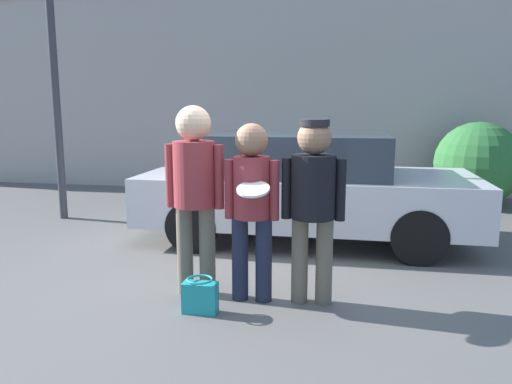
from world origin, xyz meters
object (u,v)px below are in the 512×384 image
(person_middle_with_frisbee, at_px, (252,199))
(handbag, at_px, (200,296))
(parked_car_near, at_px, (306,186))
(shrub, at_px, (477,164))
(person_right, at_px, (313,194))
(person_left, at_px, (195,182))

(person_middle_with_frisbee, distance_m, handbag, 0.96)
(parked_car_near, height_order, shrub, shrub)
(handbag, bearing_deg, shrub, 57.23)
(person_right, bearing_deg, person_middle_with_frisbee, -175.99)
(handbag, bearing_deg, person_left, 111.13)
(parked_car_near, bearing_deg, person_middle_with_frisbee, -97.59)
(person_left, relative_size, parked_car_near, 0.42)
(parked_car_near, relative_size, handbag, 13.76)
(person_left, distance_m, person_middle_with_frisbee, 0.56)
(person_left, xyz_separation_m, person_right, (1.09, -0.01, -0.07))
(person_left, height_order, shrub, person_left)
(person_left, relative_size, person_middle_with_frisbee, 1.09)
(person_left, bearing_deg, parked_car_near, 68.87)
(person_left, distance_m, person_right, 1.09)
(shrub, xyz_separation_m, handbag, (-3.46, -5.38, -0.59))
(person_middle_with_frisbee, bearing_deg, handbag, -136.54)
(person_middle_with_frisbee, bearing_deg, person_left, 174.63)
(person_left, bearing_deg, person_right, -0.69)
(parked_car_near, bearing_deg, person_right, -83.58)
(person_middle_with_frisbee, xyz_separation_m, person_right, (0.54, 0.04, 0.05))
(person_right, distance_m, handbag, 1.32)
(parked_car_near, bearing_deg, shrub, 45.04)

